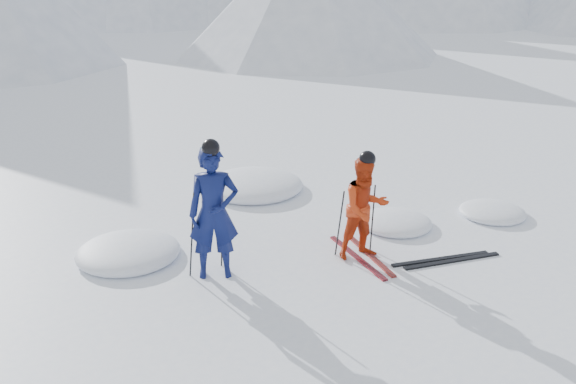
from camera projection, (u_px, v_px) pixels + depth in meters
ground at (386, 243)px, 10.34m from camera, size 160.00×160.00×0.00m
skier_blue at (214, 213)px, 8.93m from camera, size 0.87×0.75×2.03m
skier_red at (365, 208)px, 9.58m from camera, size 0.91×0.77×1.67m
pole_blue_left at (192, 235)px, 9.01m from camera, size 0.13×0.09×1.35m
pole_blue_right at (222, 225)px, 9.37m from camera, size 0.13×0.08×1.35m
pole_red_left at (340, 223)px, 9.72m from camera, size 0.11×0.09×1.11m
pole_red_right at (373, 218)px, 9.95m from camera, size 0.11×0.08×1.11m
ski_worn_left at (357, 257)px, 9.80m from camera, size 0.35×1.69×0.03m
ski_worn_right at (368, 254)px, 9.93m from camera, size 0.46×1.68×0.03m
ski_loose_a at (441, 259)px, 9.75m from camera, size 1.66×0.57×0.03m
ski_loose_b at (452, 261)px, 9.68m from camera, size 1.67×0.51×0.03m
snow_lumps at (268, 211)px, 11.68m from camera, size 7.82×5.31×0.46m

